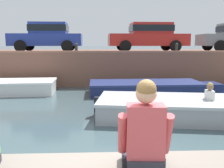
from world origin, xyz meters
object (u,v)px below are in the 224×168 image
Objects in this scene: mooring_bollard_mid at (76,47)px; mooring_bollard_east at (177,47)px; car_centre_red at (149,36)px; bottle_drink at (146,159)px; boat_moored_central_navy at (150,88)px; motorboat_passing at (191,109)px; car_left_inner_blue at (48,36)px; person_seated_right at (145,138)px.

mooring_bollard_mid and mooring_bollard_east have the same top height.
car_centre_red reaches higher than bottle_drink.
boat_moored_central_navy is 0.95× the size of motorboat_passing.
bottle_drink is (1.71, -9.98, -1.01)m from mooring_bollard_mid.
mooring_bollard_east is (1.19, 5.60, 1.65)m from motorboat_passing.
motorboat_passing is 1.36× the size of car_centre_red.
boat_moored_central_navy is 6.54m from car_left_inner_blue.
motorboat_passing is 6.15× the size of person_seated_right.
mooring_bollard_east is (1.65, 1.94, 1.69)m from boat_moored_central_navy.
car_left_inner_blue reaches higher than bottle_drink.
mooring_bollard_east is at bearing 78.03° from motorboat_passing.
car_centre_red reaches higher than mooring_bollard_mid.
boat_moored_central_navy is at bearing -34.77° from car_left_inner_blue.
mooring_bollard_east is (6.68, -1.55, -0.61)m from car_left_inner_blue.
mooring_bollard_east is at bearing 0.00° from mooring_bollard_mid.
mooring_bollard_mid is at bearing 99.69° from bottle_drink.
motorboat_passing is at bearing -55.90° from mooring_bollard_mid.
mooring_bollard_east is 0.46× the size of person_seated_right.
bottle_drink is at bearing -108.17° from mooring_bollard_east.
car_centre_red is at bearing 81.64° from boat_moored_central_navy.
car_left_inner_blue is 6.88m from mooring_bollard_east.
boat_moored_central_navy is 1.46× the size of car_left_inner_blue.
mooring_bollard_mid is 10.25m from person_seated_right.
motorboat_passing is at bearing -90.43° from car_centre_red.
boat_moored_central_navy is at bearing -98.36° from car_centre_red.
boat_moored_central_navy is 8.37m from person_seated_right.
person_seated_right is (-3.31, -10.09, -0.74)m from mooring_bollard_east.
mooring_bollard_mid is 4.98m from mooring_bollard_east.
motorboat_passing is 6.97m from mooring_bollard_mid.
car_left_inner_blue is at bearing 106.14° from person_seated_right.
mooring_bollard_mid reaches higher than person_seated_right.
person_seated_right reaches higher than motorboat_passing.
car_centre_red is at bearing 126.17° from mooring_bollard_east.
person_seated_right is at bearing -80.60° from mooring_bollard_mid.
boat_moored_central_navy is at bearing 78.46° from person_seated_right.
car_left_inner_blue is 0.89× the size of car_centre_red.
car_centre_red is 4.51× the size of person_seated_right.
car_left_inner_blue is 12.19m from person_seated_right.
car_centre_red is at bearing 21.95° from mooring_bollard_mid.
mooring_bollard_mid is (1.70, -1.55, -0.61)m from car_left_inner_blue.
person_seated_right is at bearing -108.17° from mooring_bollard_east.
car_left_inner_blue reaches higher than person_seated_right.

